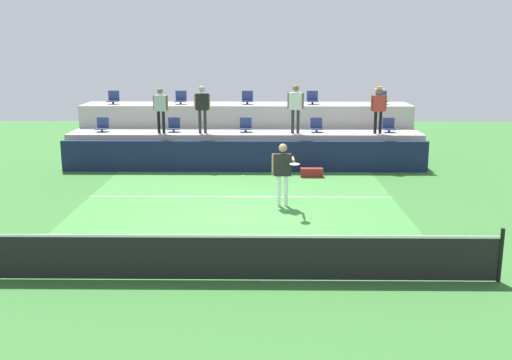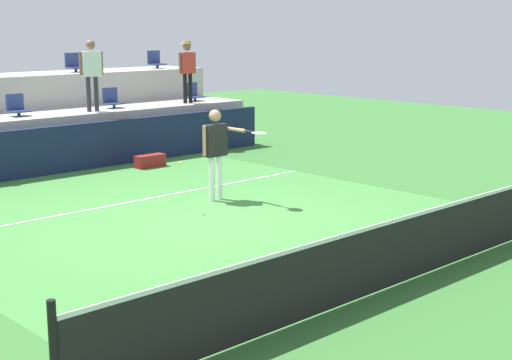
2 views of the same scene
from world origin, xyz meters
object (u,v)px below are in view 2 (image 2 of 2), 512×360
(stadium_chair_lower_right, at_px, (112,100))
(stadium_chair_upper_far_right, at_px, (156,61))
(tennis_player, at_px, (217,145))
(spectator_in_grey, at_px, (91,68))
(equipment_bag, at_px, (150,161))
(spectator_with_hat, at_px, (187,65))
(tennis_ball, at_px, (180,163))
(stadium_chair_upper_right, at_px, (74,64))
(stadium_chair_lower_center, at_px, (17,107))
(stadium_chair_lower_far_right, at_px, (193,93))

(stadium_chair_lower_right, bearing_deg, stadium_chair_upper_far_right, 33.56)
(tennis_player, height_order, spectator_in_grey, spectator_in_grey)
(equipment_bag, bearing_deg, spectator_with_hat, 33.75)
(spectator_with_hat, relative_size, tennis_ball, 25.07)
(equipment_bag, bearing_deg, spectator_in_grey, 106.46)
(equipment_bag, bearing_deg, tennis_ball, -118.58)
(stadium_chair_upper_far_right, distance_m, equipment_bag, 5.36)
(stadium_chair_upper_right, height_order, tennis_ball, stadium_chair_upper_right)
(stadium_chair_upper_far_right, xyz_separation_m, spectator_with_hat, (-0.52, -2.18, -0.02))
(stadium_chair_lower_center, xyz_separation_m, stadium_chair_lower_far_right, (5.31, 0.00, 0.00))
(spectator_in_grey, relative_size, spectator_with_hat, 1.03)
(stadium_chair_upper_right, xyz_separation_m, tennis_player, (-1.40, -7.66, -1.22))
(stadium_chair_lower_center, height_order, spectator_with_hat, spectator_with_hat)
(stadium_chair_lower_right, relative_size, stadium_chair_upper_right, 1.00)
(stadium_chair_lower_far_right, height_order, tennis_player, tennis_player)
(stadium_chair_lower_center, bearing_deg, tennis_player, -78.37)
(stadium_chair_lower_right, bearing_deg, equipment_bag, -98.60)
(spectator_with_hat, xyz_separation_m, tennis_ball, (-4.73, -5.75, -1.38))
(stadium_chair_lower_center, height_order, tennis_player, tennis_player)
(stadium_chair_lower_right, height_order, stadium_chair_upper_right, stadium_chair_upper_right)
(stadium_chair_upper_right, bearing_deg, stadium_chair_lower_far_right, -33.64)
(tennis_player, bearing_deg, spectator_with_hat, 56.53)
(stadium_chair_upper_right, relative_size, spectator_in_grey, 0.30)
(stadium_chair_lower_center, relative_size, equipment_bag, 0.68)
(stadium_chair_upper_right, bearing_deg, spectator_with_hat, -44.55)
(spectator_with_hat, bearing_deg, stadium_chair_lower_center, 175.45)
(tennis_player, xyz_separation_m, spectator_with_hat, (3.62, 5.47, 1.19))
(spectator_with_hat, distance_m, tennis_ball, 7.57)
(spectator_in_grey, xyz_separation_m, spectator_with_hat, (3.00, -0.00, -0.03))
(stadium_chair_lower_far_right, height_order, equipment_bag, stadium_chair_lower_far_right)
(tennis_player, bearing_deg, spectator_in_grey, 83.56)
(stadium_chair_lower_right, height_order, tennis_player, tennis_player)
(spectator_with_hat, relative_size, equipment_bag, 2.24)
(stadium_chair_lower_right, relative_size, spectator_with_hat, 0.31)
(tennis_player, bearing_deg, stadium_chair_lower_right, 76.33)
(spectator_with_hat, distance_m, equipment_bag, 3.70)
(stadium_chair_lower_right, height_order, equipment_bag, stadium_chair_lower_right)
(spectator_with_hat, height_order, equipment_bag, spectator_with_hat)
(stadium_chair_lower_center, bearing_deg, stadium_chair_lower_far_right, 0.00)
(spectator_in_grey, relative_size, tennis_ball, 25.86)
(stadium_chair_lower_right, xyz_separation_m, stadium_chair_upper_right, (-0.02, 1.80, 0.85))
(spectator_in_grey, height_order, tennis_ball, spectator_in_grey)
(stadium_chair_upper_far_right, height_order, spectator_in_grey, spectator_in_grey)
(spectator_with_hat, bearing_deg, tennis_ball, -129.41)
(stadium_chair_lower_center, distance_m, stadium_chair_upper_far_right, 5.70)
(stadium_chair_lower_right, xyz_separation_m, equipment_bag, (-0.31, -2.06, -1.31))
(tennis_ball, height_order, equipment_bag, tennis_ball)
(stadium_chair_upper_far_right, height_order, equipment_bag, stadium_chair_upper_far_right)
(spectator_with_hat, bearing_deg, stadium_chair_lower_far_right, 38.27)
(spectator_in_grey, bearing_deg, stadium_chair_upper_far_right, 31.82)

